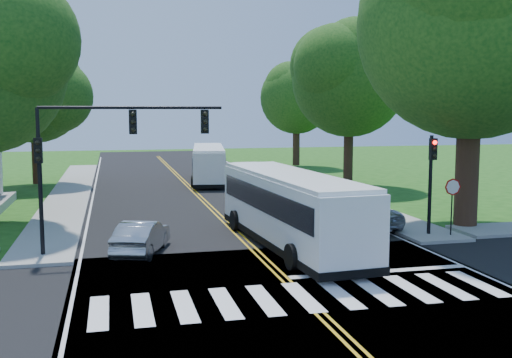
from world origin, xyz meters
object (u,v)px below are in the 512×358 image
object	(u,v)px
signal_ne	(431,171)
dark_sedan	(317,199)
bus_follow	(209,163)
suv	(354,214)
hatchback	(141,237)
signal_nw	(103,143)
bus_lead	(290,208)

from	to	relation	value
signal_ne	dark_sedan	bearing A→B (deg)	106.47
bus_follow	suv	xyz separation A→B (m)	(3.76, -20.27, -0.78)
suv	hatchback	bearing A→B (deg)	-1.51
signal_nw	dark_sedan	size ratio (longest dim) A/B	1.66
bus_lead	suv	xyz separation A→B (m)	(4.04, 2.81, -0.91)
signal_ne	dark_sedan	xyz separation A→B (m)	(-2.42, 8.19, -2.33)
hatchback	bus_follow	bearing A→B (deg)	-87.40
bus_follow	dark_sedan	world-z (taller)	bus_follow
bus_follow	dark_sedan	distance (m)	15.19
dark_sedan	bus_lead	bearing A→B (deg)	68.14
signal_nw	signal_ne	world-z (taller)	signal_nw
signal_ne	bus_follow	size ratio (longest dim) A/B	0.40
signal_nw	suv	world-z (taller)	signal_nw
suv	dark_sedan	world-z (taller)	suv
signal_nw	bus_lead	world-z (taller)	signal_nw
bus_lead	dark_sedan	size ratio (longest dim) A/B	2.77
signal_nw	bus_lead	xyz separation A→B (m)	(7.47, -0.22, -2.76)
bus_lead	dark_sedan	distance (m)	9.45
bus_follow	suv	world-z (taller)	bus_follow
signal_ne	hatchback	distance (m)	12.88
signal_nw	dark_sedan	xyz separation A→B (m)	(11.63, 8.21, -3.74)
bus_lead	suv	bearing A→B (deg)	-149.35
suv	dark_sedan	bearing A→B (deg)	-107.75
signal_nw	signal_ne	distance (m)	14.13
signal_nw	suv	xyz separation A→B (m)	(11.51, 2.59, -3.67)
bus_follow	suv	distance (m)	20.63
signal_nw	bus_follow	world-z (taller)	signal_nw
signal_ne	bus_follow	xyz separation A→B (m)	(-6.31, 22.85, -1.48)
bus_lead	hatchback	bearing A→B (deg)	-5.09
signal_ne	bus_lead	bearing A→B (deg)	-177.98
signal_ne	bus_lead	distance (m)	6.72
bus_follow	hatchback	xyz separation A→B (m)	(-6.37, -22.99, -0.81)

